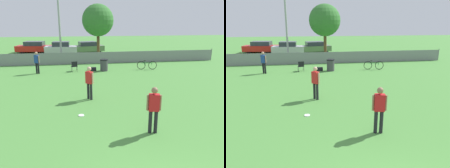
{
  "view_description": "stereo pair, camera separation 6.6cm",
  "coord_description": "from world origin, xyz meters",
  "views": [
    {
      "loc": [
        -1.88,
        -2.83,
        3.87
      ],
      "look_at": [
        -0.29,
        6.94,
        1.05
      ],
      "focal_mm": 35.0,
      "sensor_mm": 36.0,
      "label": 1
    },
    {
      "loc": [
        -1.81,
        -2.84,
        3.87
      ],
      "look_at": [
        -0.29,
        6.94,
        1.05
      ],
      "focal_mm": 35.0,
      "sensor_mm": 36.0,
      "label": 2
    }
  ],
  "objects": [
    {
      "name": "bicycle_sideline",
      "position": [
        3.94,
        14.59,
        0.37
      ],
      "size": [
        1.65,
        0.45,
        0.76
      ],
      "rotation": [
        0.0,
        0.0,
        -0.17
      ],
      "color": "black",
      "rests_on": "ground_plane"
    },
    {
      "name": "parked_car_red",
      "position": [
        -7.23,
        27.12,
        0.7
      ],
      "size": [
        4.78,
        2.37,
        1.45
      ],
      "rotation": [
        0.0,
        0.0,
        -0.12
      ],
      "color": "black",
      "rests_on": "ground_plane"
    },
    {
      "name": "parked_car_silver",
      "position": [
        -3.77,
        25.64,
        0.71
      ],
      "size": [
        4.04,
        2.0,
        1.49
      ],
      "rotation": [
        0.0,
        0.0,
        -0.04
      ],
      "color": "black",
      "rests_on": "ground_plane"
    },
    {
      "name": "fence_backline",
      "position": [
        0.0,
        18.0,
        0.55
      ],
      "size": [
        24.17,
        0.07,
        1.21
      ],
      "color": "gray",
      "rests_on": "ground_plane"
    },
    {
      "name": "light_pole",
      "position": [
        -3.41,
        19.88,
        5.41
      ],
      "size": [
        0.9,
        0.36,
        9.26
      ],
      "color": "#9E9EA3",
      "rests_on": "ground_plane"
    },
    {
      "name": "frisbee_disc",
      "position": [
        -1.8,
        5.9,
        0.01
      ],
      "size": [
        0.26,
        0.26,
        0.03
      ],
      "color": "white",
      "rests_on": "ground_plane"
    },
    {
      "name": "folding_chair_sideline",
      "position": [
        -2.1,
        14.77,
        0.47
      ],
      "size": [
        0.54,
        0.54,
        0.82
      ],
      "rotation": [
        0.0,
        0.0,
        3.32
      ],
      "color": "#333338",
      "rests_on": "ground_plane"
    },
    {
      "name": "trash_bin",
      "position": [
        0.3,
        14.63,
        0.47
      ],
      "size": [
        0.65,
        0.65,
        0.94
      ],
      "color": "#3F3F44",
      "rests_on": "ground_plane"
    },
    {
      "name": "gear_bag_sideline",
      "position": [
        -0.64,
        14.8,
        0.14
      ],
      "size": [
        0.6,
        0.33,
        0.29
      ],
      "color": "black",
      "rests_on": "ground_plane"
    },
    {
      "name": "parked_car_olive",
      "position": [
        -0.42,
        26.2,
        0.68
      ],
      "size": [
        4.44,
        2.58,
        1.4
      ],
      "rotation": [
        0.0,
        0.0,
        0.19
      ],
      "color": "black",
      "rests_on": "ground_plane"
    },
    {
      "name": "player_defender_red",
      "position": [
        -1.29,
        7.9,
        0.99
      ],
      "size": [
        0.41,
        0.41,
        1.72
      ],
      "rotation": [
        0.0,
        0.0,
        -0.81
      ],
      "color": "black",
      "rests_on": "ground_plane"
    },
    {
      "name": "player_thrower_red",
      "position": [
        0.72,
        3.98,
        0.99
      ],
      "size": [
        0.51,
        0.29,
        1.72
      ],
      "rotation": [
        0.0,
        0.0,
        -0.2
      ],
      "color": "black",
      "rests_on": "ground_plane"
    },
    {
      "name": "spectator_in_blue",
      "position": [
        -4.92,
        14.44,
        0.97
      ],
      "size": [
        0.44,
        0.37,
        1.7
      ],
      "rotation": [
        0.0,
        0.0,
        2.57
      ],
      "color": "black",
      "rests_on": "ground_plane"
    },
    {
      "name": "tree_near_pole",
      "position": [
        0.52,
        21.29,
        4.03
      ],
      "size": [
        3.38,
        3.38,
        5.74
      ],
      "color": "brown",
      "rests_on": "ground_plane"
    }
  ]
}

